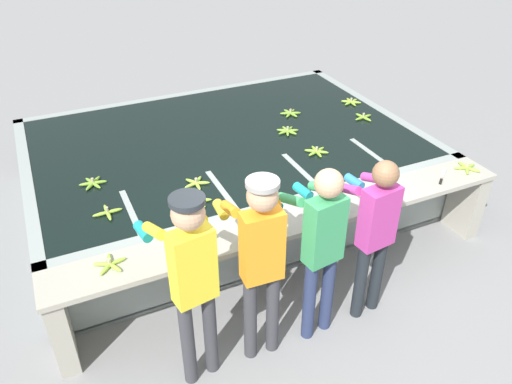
{
  "coord_description": "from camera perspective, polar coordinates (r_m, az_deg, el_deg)",
  "views": [
    {
      "loc": [
        -1.93,
        -3.04,
        3.55
      ],
      "look_at": [
        0.0,
        1.13,
        0.59
      ],
      "focal_mm": 35.0,
      "sensor_mm": 36.0,
      "label": 1
    }
  ],
  "objects": [
    {
      "name": "banana_bunch_floating_7",
      "position": [
        6.7,
        3.96,
        8.98
      ],
      "size": [
        0.28,
        0.28,
        0.08
      ],
      "color": "#75A333",
      "rests_on": "wash_tank"
    },
    {
      "name": "worker_3",
      "position": [
        4.42,
        13.32,
        -3.85
      ],
      "size": [
        0.46,
        0.73,
        1.63
      ],
      "color": "#1E2328",
      "rests_on": "ground"
    },
    {
      "name": "banana_bunch_ledge_2",
      "position": [
        5.22,
        14.88,
        0.56
      ],
      "size": [
        0.27,
        0.27,
        0.08
      ],
      "color": "#93BC3D",
      "rests_on": "work_ledge"
    },
    {
      "name": "banana_bunch_floating_3",
      "position": [
        6.2,
        3.64,
        6.98
      ],
      "size": [
        0.28,
        0.28,
        0.08
      ],
      "color": "#75A333",
      "rests_on": "wash_tank"
    },
    {
      "name": "work_ledge",
      "position": [
        4.8,
        4.58,
        -5.16
      ],
      "size": [
        4.6,
        0.45,
        0.84
      ],
      "color": "#A8A393",
      "rests_on": "ground"
    },
    {
      "name": "banana_bunch_floating_4",
      "position": [
        6.71,
        12.17,
        8.36
      ],
      "size": [
        0.28,
        0.28,
        0.08
      ],
      "color": "#7FAD33",
      "rests_on": "wash_tank"
    },
    {
      "name": "banana_bunch_floating_2",
      "position": [
        5.16,
        -6.84,
        1.03
      ],
      "size": [
        0.28,
        0.27,
        0.08
      ],
      "color": "#93BC3D",
      "rests_on": "wash_tank"
    },
    {
      "name": "ground_plane",
      "position": [
        5.05,
        5.53,
        -11.98
      ],
      "size": [
        80.0,
        80.0,
        0.0
      ],
      "primitive_type": "plane",
      "color": "gray",
      "rests_on": "ground"
    },
    {
      "name": "wash_tank",
      "position": [
        6.27,
        -3.51,
        2.77
      ],
      "size": [
        4.6,
        3.22,
        0.84
      ],
      "color": "gray",
      "rests_on": "ground"
    },
    {
      "name": "banana_bunch_floating_0",
      "position": [
        5.39,
        -18.13,
        0.98
      ],
      "size": [
        0.28,
        0.27,
        0.08
      ],
      "color": "#75A333",
      "rests_on": "wash_tank"
    },
    {
      "name": "banana_bunch_ledge_0",
      "position": [
        5.84,
        22.97,
        2.56
      ],
      "size": [
        0.28,
        0.27,
        0.08
      ],
      "color": "#93BC3D",
      "rests_on": "work_ledge"
    },
    {
      "name": "knife_0",
      "position": [
        5.56,
        20.47,
        1.49
      ],
      "size": [
        0.29,
        0.25,
        0.02
      ],
      "color": "silver",
      "rests_on": "work_ledge"
    },
    {
      "name": "worker_2",
      "position": [
        4.1,
        7.42,
        -5.48
      ],
      "size": [
        0.47,
        0.74,
        1.7
      ],
      "color": "navy",
      "rests_on": "ground"
    },
    {
      "name": "banana_bunch_floating_5",
      "position": [
        7.16,
        10.82,
        10.08
      ],
      "size": [
        0.27,
        0.28,
        0.08
      ],
      "color": "#8CB738",
      "rests_on": "wash_tank"
    },
    {
      "name": "worker_0",
      "position": [
        3.7,
        -7.36,
        -9.24
      ],
      "size": [
        0.47,
        0.75,
        1.76
      ],
      "color": "#38383D",
      "rests_on": "ground"
    },
    {
      "name": "banana_bunch_ledge_1",
      "position": [
        4.27,
        -16.35,
        -7.92
      ],
      "size": [
        0.28,
        0.27,
        0.08
      ],
      "color": "#93BC3D",
      "rests_on": "work_ledge"
    },
    {
      "name": "banana_bunch_floating_8",
      "position": [
        5.76,
        6.93,
        4.63
      ],
      "size": [
        0.27,
        0.28,
        0.08
      ],
      "color": "#7FAD33",
      "rests_on": "wash_tank"
    },
    {
      "name": "banana_bunch_floating_6",
      "position": [
        4.89,
        -16.61,
        -2.24
      ],
      "size": [
        0.28,
        0.28,
        0.08
      ],
      "color": "#8CB738",
      "rests_on": "wash_tank"
    },
    {
      "name": "worker_1",
      "position": [
        3.86,
        0.52,
        -7.05
      ],
      "size": [
        0.43,
        0.73,
        1.75
      ],
      "color": "#38383D",
      "rests_on": "ground"
    },
    {
      "name": "banana_bunch_floating_1",
      "position": [
        4.88,
        -6.71,
        -0.97
      ],
      "size": [
        0.28,
        0.28,
        0.08
      ],
      "color": "#93BC3D",
      "rests_on": "wash_tank"
    }
  ]
}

